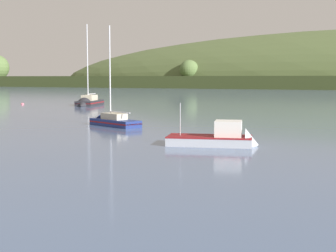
% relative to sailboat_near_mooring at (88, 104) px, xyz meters
% --- Properties ---
extents(sailboat_near_mooring, '(5.36, 9.40, 15.47)m').
position_rel_sailboat_near_mooring_xyz_m(sailboat_near_mooring, '(0.00, 0.00, 0.00)').
color(sailboat_near_mooring, '#232328').
rests_on(sailboat_near_mooring, ground).
extents(sailboat_midwater_white, '(7.28, 4.39, 11.19)m').
position_rel_sailboat_near_mooring_xyz_m(sailboat_midwater_white, '(23.32, -28.23, -0.16)').
color(sailboat_midwater_white, navy).
rests_on(sailboat_midwater_white, ground).
extents(fishing_boat_moored, '(7.10, 4.31, 4.16)m').
position_rel_sailboat_near_mooring_xyz_m(fishing_boat_moored, '(38.65, -37.06, -0.06)').
color(fishing_boat_moored, '#ADB2BC').
rests_on(fishing_boat_moored, ground).
extents(mooring_buoy_midchannel, '(0.61, 0.61, 0.69)m').
position_rel_sailboat_near_mooring_xyz_m(mooring_buoy_midchannel, '(-13.24, -2.21, -0.37)').
color(mooring_buoy_midchannel, '#E06675').
rests_on(mooring_buoy_midchannel, ground).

